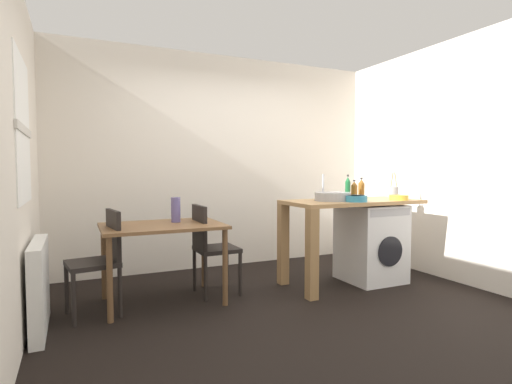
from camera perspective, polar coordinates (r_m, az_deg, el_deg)
ground_plane at (r=3.84m, az=4.37°, el=-15.83°), size 5.46×5.46×0.00m
wall_back at (r=5.23m, az=-4.91°, el=4.29°), size 4.60×0.10×2.70m
wall_window_side at (r=3.20m, az=-31.64°, el=4.51°), size 0.12×3.80×2.70m
wall_counter_side at (r=5.04m, az=26.43°, el=4.00°), size 0.10×3.80×2.70m
radiator at (r=3.60m, az=-28.47°, el=-11.71°), size 0.10×0.80×0.70m
dining_table at (r=3.87m, az=-13.14°, el=-5.92°), size 1.10×0.76×0.74m
chair_person_seat at (r=3.74m, az=-21.15°, el=-8.48°), size 0.46×0.46×0.90m
chair_opposite at (r=4.06m, az=-6.61°, el=-7.36°), size 0.41×0.41×0.90m
kitchen_counter at (r=4.38m, az=11.36°, el=-3.27°), size 1.50×0.68×0.92m
washing_machine at (r=4.72m, az=16.03°, el=-6.93°), size 0.60×0.61×0.86m
sink_basin at (r=4.33m, az=10.84°, el=-0.64°), size 0.38×0.38×0.09m
tap at (r=4.48m, az=9.52°, el=0.72°), size 0.02×0.02×0.28m
bottle_tall_green at (r=4.61m, az=12.93°, el=0.56°), size 0.06×0.06×0.28m
bottle_squat_brown at (r=4.69m, az=13.80°, el=0.26°), size 0.07×0.07×0.21m
bottle_clear_small at (r=4.82m, az=14.76°, el=0.45°), size 0.07×0.07×0.24m
mixing_bowl at (r=4.26m, az=14.00°, el=-0.85°), size 0.24×0.24×0.07m
utensil_crock at (r=4.94m, az=18.97°, el=0.00°), size 0.11×0.11×0.30m
colander at (r=4.62m, az=19.65°, el=-0.70°), size 0.20×0.20×0.06m
vase at (r=3.97m, az=-11.35°, el=-2.49°), size 0.09×0.09×0.24m
scissors at (r=4.38m, az=13.86°, el=-1.17°), size 0.15×0.06×0.01m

